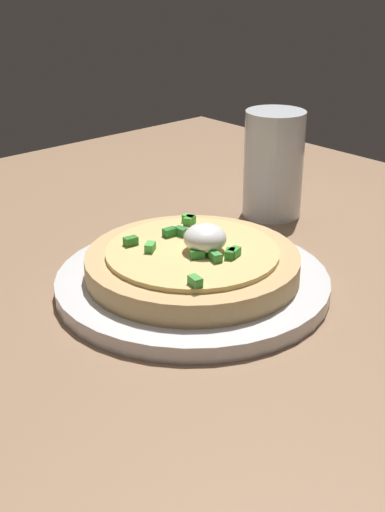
{
  "coord_description": "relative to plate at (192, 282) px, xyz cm",
  "views": [
    {
      "loc": [
        -32.58,
        -54.24,
        33.03
      ],
      "look_at": [
        6.47,
        -10.81,
        6.33
      ],
      "focal_mm": 48.07,
      "sensor_mm": 36.0,
      "label": 1
    }
  ],
  "objects": [
    {
      "name": "cup_near",
      "position": [
        20.59,
        8.5,
        5.25
      ],
      "size": [
        7.07,
        7.07,
        12.69
      ],
      "color": "silver",
      "rests_on": "dining_table"
    },
    {
      "name": "pizza",
      "position": [
        0.03,
        -0.03,
        2.15
      ],
      "size": [
        20.24,
        20.24,
        5.24
      ],
      "color": "tan",
      "rests_on": "plate"
    },
    {
      "name": "dining_table",
      "position": [
        -6.47,
        10.81,
        -2.17
      ],
      "size": [
        112.19,
        83.69,
        2.81
      ],
      "primitive_type": "cube",
      "color": "#8D6A4D",
      "rests_on": "ground"
    },
    {
      "name": "plate",
      "position": [
        0.0,
        0.0,
        0.0
      ],
      "size": [
        26.0,
        26.0,
        1.52
      ],
      "primitive_type": "cylinder",
      "color": "silver",
      "rests_on": "dining_table"
    }
  ]
}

